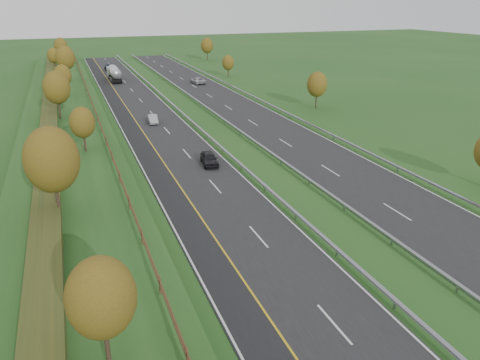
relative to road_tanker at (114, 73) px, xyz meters
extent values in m
plane|color=#204A1A|center=(8.75, -54.30, -1.86)|extent=(400.00, 400.00, 0.00)
cube|color=black|center=(0.75, -49.30, -1.84)|extent=(10.50, 200.00, 0.04)
cube|color=black|center=(17.25, -49.30, -1.84)|extent=(10.50, 200.00, 0.04)
cube|color=black|center=(-3.00, -49.30, -1.84)|extent=(3.00, 200.00, 0.04)
cube|color=silver|center=(-4.30, -49.30, -1.81)|extent=(0.15, 200.00, 0.01)
cube|color=gold|center=(-1.50, -49.30, -1.81)|extent=(0.15, 200.00, 0.01)
cube|color=silver|center=(5.80, -49.30, -1.81)|extent=(0.15, 200.00, 0.01)
cube|color=silver|center=(12.20, -49.30, -1.81)|extent=(0.15, 200.00, 0.01)
cube|color=silver|center=(22.30, -49.30, -1.81)|extent=(0.15, 200.00, 0.01)
cube|color=silver|center=(2.00, -98.30, -1.81)|extent=(0.15, 4.00, 0.01)
cube|color=silver|center=(2.00, -86.30, -1.81)|extent=(0.15, 4.00, 0.01)
cube|color=silver|center=(16.00, -86.30, -1.81)|extent=(0.15, 4.00, 0.01)
cube|color=silver|center=(2.00, -74.30, -1.81)|extent=(0.15, 4.00, 0.01)
cube|color=silver|center=(16.00, -74.30, -1.81)|extent=(0.15, 4.00, 0.01)
cube|color=silver|center=(2.00, -62.30, -1.81)|extent=(0.15, 4.00, 0.01)
cube|color=silver|center=(16.00, -62.30, -1.81)|extent=(0.15, 4.00, 0.01)
cube|color=silver|center=(2.00, -50.30, -1.81)|extent=(0.15, 4.00, 0.01)
cube|color=silver|center=(16.00, -50.30, -1.81)|extent=(0.15, 4.00, 0.01)
cube|color=silver|center=(2.00, -38.30, -1.81)|extent=(0.15, 4.00, 0.01)
cube|color=silver|center=(16.00, -38.30, -1.81)|extent=(0.15, 4.00, 0.01)
cube|color=silver|center=(2.00, -26.30, -1.81)|extent=(0.15, 4.00, 0.01)
cube|color=silver|center=(16.00, -26.30, -1.81)|extent=(0.15, 4.00, 0.01)
cube|color=silver|center=(2.00, -14.30, -1.81)|extent=(0.15, 4.00, 0.01)
cube|color=silver|center=(16.00, -14.30, -1.81)|extent=(0.15, 4.00, 0.01)
cube|color=silver|center=(2.00, -2.30, -1.81)|extent=(0.15, 4.00, 0.01)
cube|color=silver|center=(16.00, -2.30, -1.81)|extent=(0.15, 4.00, 0.01)
cube|color=silver|center=(2.00, 9.70, -1.81)|extent=(0.15, 4.00, 0.01)
cube|color=silver|center=(16.00, 9.70, -1.81)|extent=(0.15, 4.00, 0.01)
cube|color=silver|center=(2.00, 21.70, -1.81)|extent=(0.15, 4.00, 0.01)
cube|color=silver|center=(16.00, 21.70, -1.81)|extent=(0.15, 4.00, 0.01)
cube|color=silver|center=(2.00, 33.70, -1.81)|extent=(0.15, 4.00, 0.01)
cube|color=silver|center=(16.00, 33.70, -1.81)|extent=(0.15, 4.00, 0.01)
cube|color=silver|center=(2.00, 45.70, -1.81)|extent=(0.15, 4.00, 0.01)
cube|color=silver|center=(16.00, 45.70, -1.81)|extent=(0.15, 4.00, 0.01)
cube|color=#204A1A|center=(-12.25, -49.30, -0.86)|extent=(12.00, 200.00, 2.00)
cube|color=#2E3A18|center=(-14.25, -49.30, 0.69)|extent=(2.20, 180.00, 1.10)
cube|color=#422B19|center=(-7.75, -49.30, 0.69)|extent=(0.08, 184.00, 0.10)
cube|color=#422B19|center=(-7.75, -49.30, 1.09)|extent=(0.08, 184.00, 0.10)
cube|color=#422B19|center=(-7.75, -100.80, 0.74)|extent=(0.12, 0.12, 1.20)
cube|color=#422B19|center=(-7.75, -94.30, 0.74)|extent=(0.12, 0.12, 1.20)
cube|color=#422B19|center=(-7.75, -87.80, 0.74)|extent=(0.12, 0.12, 1.20)
cube|color=#422B19|center=(-7.75, -81.30, 0.74)|extent=(0.12, 0.12, 1.20)
cube|color=#422B19|center=(-7.75, -74.80, 0.74)|extent=(0.12, 0.12, 1.20)
cube|color=#422B19|center=(-7.75, -68.30, 0.74)|extent=(0.12, 0.12, 1.20)
cube|color=#422B19|center=(-7.75, -61.80, 0.74)|extent=(0.12, 0.12, 1.20)
cube|color=#422B19|center=(-7.75, -55.30, 0.74)|extent=(0.12, 0.12, 1.20)
cube|color=#422B19|center=(-7.75, -48.80, 0.74)|extent=(0.12, 0.12, 1.20)
cube|color=#422B19|center=(-7.75, -42.30, 0.74)|extent=(0.12, 0.12, 1.20)
cube|color=#422B19|center=(-7.75, -35.80, 0.74)|extent=(0.12, 0.12, 1.20)
cube|color=#422B19|center=(-7.75, -29.30, 0.74)|extent=(0.12, 0.12, 1.20)
cube|color=#422B19|center=(-7.75, -22.80, 0.74)|extent=(0.12, 0.12, 1.20)
cube|color=#422B19|center=(-7.75, -16.30, 0.74)|extent=(0.12, 0.12, 1.20)
cube|color=#422B19|center=(-7.75, -9.80, 0.74)|extent=(0.12, 0.12, 1.20)
cube|color=#422B19|center=(-7.75, -3.30, 0.74)|extent=(0.12, 0.12, 1.20)
cube|color=#422B19|center=(-7.75, 3.20, 0.74)|extent=(0.12, 0.12, 1.20)
cube|color=#422B19|center=(-7.75, 9.70, 0.74)|extent=(0.12, 0.12, 1.20)
cube|color=#422B19|center=(-7.75, 16.20, 0.74)|extent=(0.12, 0.12, 1.20)
cube|color=#422B19|center=(-7.75, 22.70, 0.74)|extent=(0.12, 0.12, 1.20)
cube|color=#422B19|center=(-7.75, 29.20, 0.74)|extent=(0.12, 0.12, 1.20)
cube|color=#422B19|center=(-7.75, 35.70, 0.74)|extent=(0.12, 0.12, 1.20)
cube|color=#422B19|center=(-7.75, 42.20, 0.74)|extent=(0.12, 0.12, 1.20)
cube|color=gray|center=(6.45, -49.30, -1.24)|extent=(0.32, 200.00, 0.18)
cube|color=gray|center=(6.45, -98.30, -1.58)|extent=(0.10, 0.14, 0.56)
cube|color=gray|center=(6.45, -91.30, -1.58)|extent=(0.10, 0.14, 0.56)
cube|color=gray|center=(6.45, -84.30, -1.58)|extent=(0.10, 0.14, 0.56)
cube|color=gray|center=(6.45, -77.30, -1.58)|extent=(0.10, 0.14, 0.56)
cube|color=gray|center=(6.45, -70.30, -1.58)|extent=(0.10, 0.14, 0.56)
cube|color=gray|center=(6.45, -63.30, -1.58)|extent=(0.10, 0.14, 0.56)
cube|color=gray|center=(6.45, -56.30, -1.58)|extent=(0.10, 0.14, 0.56)
cube|color=gray|center=(6.45, -49.30, -1.58)|extent=(0.10, 0.14, 0.56)
cube|color=gray|center=(6.45, -42.30, -1.58)|extent=(0.10, 0.14, 0.56)
cube|color=gray|center=(6.45, -35.30, -1.58)|extent=(0.10, 0.14, 0.56)
cube|color=gray|center=(6.45, -28.30, -1.58)|extent=(0.10, 0.14, 0.56)
cube|color=gray|center=(6.45, -21.30, -1.58)|extent=(0.10, 0.14, 0.56)
cube|color=gray|center=(6.45, -14.30, -1.58)|extent=(0.10, 0.14, 0.56)
cube|color=gray|center=(6.45, -7.30, -1.58)|extent=(0.10, 0.14, 0.56)
cube|color=gray|center=(6.45, -0.30, -1.58)|extent=(0.10, 0.14, 0.56)
cube|color=gray|center=(6.45, 6.70, -1.58)|extent=(0.10, 0.14, 0.56)
cube|color=gray|center=(6.45, 13.70, -1.58)|extent=(0.10, 0.14, 0.56)
cube|color=gray|center=(6.45, 20.70, -1.58)|extent=(0.10, 0.14, 0.56)
cube|color=gray|center=(6.45, 27.70, -1.58)|extent=(0.10, 0.14, 0.56)
cube|color=gray|center=(6.45, 34.70, -1.58)|extent=(0.10, 0.14, 0.56)
cube|color=gray|center=(6.45, 41.70, -1.58)|extent=(0.10, 0.14, 0.56)
cube|color=gray|center=(6.45, 48.70, -1.58)|extent=(0.10, 0.14, 0.56)
cube|color=gray|center=(11.55, -49.30, -1.24)|extent=(0.32, 200.00, 0.18)
cube|color=gray|center=(11.55, -98.30, -1.58)|extent=(0.10, 0.14, 0.56)
cube|color=gray|center=(11.55, -91.30, -1.58)|extent=(0.10, 0.14, 0.56)
cube|color=gray|center=(11.55, -84.30, -1.58)|extent=(0.10, 0.14, 0.56)
cube|color=gray|center=(11.55, -77.30, -1.58)|extent=(0.10, 0.14, 0.56)
cube|color=gray|center=(11.55, -70.30, -1.58)|extent=(0.10, 0.14, 0.56)
cube|color=gray|center=(11.55, -63.30, -1.58)|extent=(0.10, 0.14, 0.56)
cube|color=gray|center=(11.55, -56.30, -1.58)|extent=(0.10, 0.14, 0.56)
cube|color=gray|center=(11.55, -49.30, -1.58)|extent=(0.10, 0.14, 0.56)
cube|color=gray|center=(11.55, -42.30, -1.58)|extent=(0.10, 0.14, 0.56)
cube|color=gray|center=(11.55, -35.30, -1.58)|extent=(0.10, 0.14, 0.56)
cube|color=gray|center=(11.55, -28.30, -1.58)|extent=(0.10, 0.14, 0.56)
cube|color=gray|center=(11.55, -21.30, -1.58)|extent=(0.10, 0.14, 0.56)
cube|color=gray|center=(11.55, -14.30, -1.58)|extent=(0.10, 0.14, 0.56)
cube|color=gray|center=(11.55, -7.30, -1.58)|extent=(0.10, 0.14, 0.56)
cube|color=gray|center=(11.55, -0.30, -1.58)|extent=(0.10, 0.14, 0.56)
cube|color=gray|center=(11.55, 6.70, -1.58)|extent=(0.10, 0.14, 0.56)
cube|color=gray|center=(11.55, 13.70, -1.58)|extent=(0.10, 0.14, 0.56)
cube|color=gray|center=(11.55, 20.70, -1.58)|extent=(0.10, 0.14, 0.56)
cube|color=gray|center=(11.55, 27.70, -1.58)|extent=(0.10, 0.14, 0.56)
cube|color=gray|center=(11.55, 34.70, -1.58)|extent=(0.10, 0.14, 0.56)
cube|color=gray|center=(11.55, 41.70, -1.58)|extent=(0.10, 0.14, 0.56)
cube|color=gray|center=(11.55, 48.70, -1.58)|extent=(0.10, 0.14, 0.56)
cube|color=gray|center=(23.05, -49.30, -1.24)|extent=(0.32, 200.00, 0.18)
cube|color=gray|center=(23.05, -77.30, -1.58)|extent=(0.10, 0.14, 0.56)
cube|color=gray|center=(23.05, -63.30, -1.58)|extent=(0.10, 0.14, 0.56)
cube|color=gray|center=(23.05, -49.30, -1.58)|extent=(0.10, 0.14, 0.56)
cube|color=gray|center=(23.05, -35.30, -1.58)|extent=(0.10, 0.14, 0.56)
cube|color=gray|center=(23.05, -21.30, -1.58)|extent=(0.10, 0.14, 0.56)
cube|color=gray|center=(23.05, -7.30, -1.58)|extent=(0.10, 0.14, 0.56)
cube|color=gray|center=(23.05, 6.70, -1.58)|extent=(0.10, 0.14, 0.56)
cube|color=gray|center=(23.05, 20.70, -1.58)|extent=(0.10, 0.14, 0.56)
cube|color=gray|center=(23.05, 34.70, -1.58)|extent=(0.10, 0.14, 0.56)
cube|color=gray|center=(23.05, 48.70, -1.58)|extent=(0.10, 0.14, 0.56)
cylinder|color=#2D2116|center=(-11.25, -99.30, 1.35)|extent=(0.24, 0.24, 2.43)
ellipsoid|color=#503C11|center=(-11.25, -99.30, 4.03)|extent=(3.24, 3.24, 4.05)
cylinder|color=#2D2116|center=(-13.25, -81.30, 1.71)|extent=(0.24, 0.24, 3.15)
ellipsoid|color=#503C11|center=(-13.25, -81.30, 5.18)|extent=(4.20, 4.20, 5.25)
cylinder|color=#2D2116|center=(-10.25, -63.30, 1.22)|extent=(0.24, 0.24, 2.16)
ellipsoid|color=#503C11|center=(-10.25, -63.30, 3.59)|extent=(2.88, 2.88, 3.60)
cylinder|color=#2D2116|center=(-12.75, -45.30, 1.58)|extent=(0.24, 0.24, 2.88)
ellipsoid|color=#503C11|center=(-12.75, -45.30, 4.75)|extent=(3.84, 3.84, 4.80)
cylinder|color=#2D2116|center=(-11.75, -27.30, 1.31)|extent=(0.24, 0.24, 2.34)
ellipsoid|color=#503C11|center=(-11.75, -27.30, 3.88)|extent=(3.12, 3.12, 3.90)
cylinder|color=#2D2116|center=(-10.75, -9.30, 1.67)|extent=(0.24, 0.24, 3.06)
ellipsoid|color=#503C11|center=(-10.75, -9.30, 5.03)|extent=(4.08, 4.08, 5.10)
cylinder|color=#2D2116|center=(-13.25, 8.70, 1.26)|extent=(0.24, 0.24, 2.25)
ellipsoid|color=#503C11|center=(-13.25, 8.70, 3.74)|extent=(3.00, 3.00, 3.75)
cylinder|color=#2D2116|center=(-11.25, 26.70, 1.49)|extent=(0.24, 0.24, 2.70)
ellipsoid|color=#503C11|center=(-11.25, 26.70, 4.46)|extent=(3.60, 3.60, 4.50)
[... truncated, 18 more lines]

